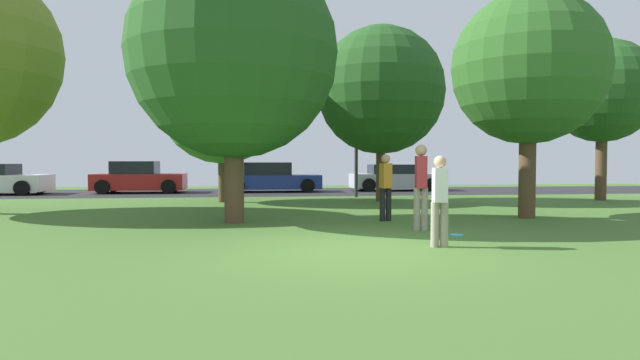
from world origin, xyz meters
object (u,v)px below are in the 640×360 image
object	(u,v)px
person_bystander	(386,184)
oak_tree_left	(529,69)
maple_tree_near	(603,91)
frisbee_disc	(456,235)
person_thrower	(421,182)
street_lamp_post	(356,141)
oak_tree_center	(233,54)
parked_car_blue	(271,178)
oak_tree_right	(222,100)
person_catcher	(440,197)
parked_car_red	(139,178)
maple_tree_far	(381,90)
parked_car_silver	(395,178)

from	to	relation	value
person_bystander	oak_tree_left	bearing A→B (deg)	-94.27
maple_tree_near	frisbee_disc	distance (m)	12.68
maple_tree_near	frisbee_disc	xyz separation A→B (m)	(-8.85, -8.15, -4.02)
person_thrower	person_bystander	bearing A→B (deg)	-160.47
frisbee_disc	street_lamp_post	size ratio (longest dim) A/B	0.06
maple_tree_near	person_thrower	size ratio (longest dim) A/B	3.27
oak_tree_center	street_lamp_post	world-z (taller)	oak_tree_center
oak_tree_center	parked_car_blue	world-z (taller)	oak_tree_center
oak_tree_right	frisbee_disc	world-z (taller)	oak_tree_right
oak_tree_right	parked_car_blue	world-z (taller)	oak_tree_right
street_lamp_post	person_catcher	bearing A→B (deg)	-94.37
street_lamp_post	person_thrower	bearing A→B (deg)	-93.26
oak_tree_left	person_bystander	size ratio (longest dim) A/B	3.55
frisbee_disc	parked_car_red	distance (m)	17.44
oak_tree_right	person_catcher	xyz separation A→B (m)	(4.26, -10.24, -2.77)
maple_tree_far	parked_car_silver	distance (m)	7.54
maple_tree_near	oak_tree_center	distance (m)	14.34
parked_car_blue	parked_car_silver	bearing A→B (deg)	2.07
maple_tree_far	frisbee_disc	world-z (taller)	maple_tree_far
maple_tree_near	oak_tree_center	bearing A→B (deg)	-157.84
frisbee_disc	person_bystander	bearing A→B (deg)	105.97
oak_tree_center	parked_car_red	size ratio (longest dim) A/B	1.62
maple_tree_far	oak_tree_right	world-z (taller)	maple_tree_far
maple_tree_far	person_bystander	xyz separation A→B (m)	(-1.36, -6.11, -3.12)
maple_tree_far	person_thrower	bearing A→B (deg)	-97.60
oak_tree_right	person_thrower	distance (m)	9.70
oak_tree_center	maple_tree_near	bearing A→B (deg)	22.16
maple_tree_near	parked_car_red	world-z (taller)	maple_tree_near
person_bystander	parked_car_blue	xyz separation A→B (m)	(-2.41, 12.21, -0.27)
person_catcher	frisbee_disc	bearing A→B (deg)	-23.27
oak_tree_center	person_catcher	world-z (taller)	oak_tree_center
maple_tree_near	street_lamp_post	world-z (taller)	maple_tree_near
person_bystander	parked_car_silver	size ratio (longest dim) A/B	0.38
maple_tree_near	parked_car_silver	xyz separation A→B (m)	(-5.98, 6.94, -3.44)
parked_car_blue	person_bystander	bearing A→B (deg)	-78.85
oak_tree_left	oak_tree_right	bearing A→B (deg)	142.94
person_catcher	street_lamp_post	bearing A→B (deg)	5.20
person_thrower	parked_car_silver	xyz separation A→B (m)	(3.32, 14.21, -0.42)
person_catcher	oak_tree_right	bearing A→B (deg)	32.18
oak_tree_right	person_bystander	world-z (taller)	oak_tree_right
parked_car_red	frisbee_disc	bearing A→B (deg)	-58.21
oak_tree_right	person_thrower	world-z (taller)	oak_tree_right
maple_tree_far	person_catcher	distance (m)	10.59
person_catcher	parked_car_red	bearing A→B (deg)	37.12
parked_car_blue	parked_car_silver	xyz separation A→B (m)	(6.04, 0.22, -0.03)
person_thrower	parked_car_silver	size ratio (longest dim) A/B	0.42
oak_tree_right	parked_car_silver	world-z (taller)	oak_tree_right
person_bystander	street_lamp_post	distance (m)	8.39
oak_tree_center	parked_car_red	xyz separation A→B (m)	(-4.75, 12.07, -3.33)
person_thrower	frisbee_disc	size ratio (longest dim) A/B	6.75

